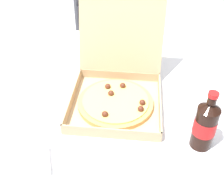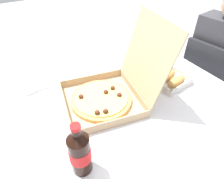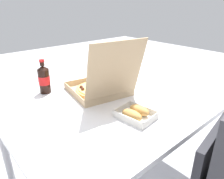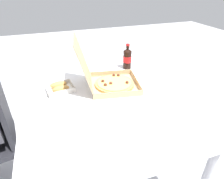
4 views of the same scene
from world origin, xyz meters
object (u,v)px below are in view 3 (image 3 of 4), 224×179
Objects in this scene: cola_bottle at (44,79)px; napkin_pile at (105,72)px; bread_side_box at (136,113)px; paper_menu at (94,141)px; pizza_box_open at (101,86)px.

cola_bottle is 0.56m from napkin_pile.
paper_menu is (0.28, 0.02, -0.02)m from bread_side_box.
cola_bottle is 1.07× the size of paper_menu.
napkin_pile is (-0.29, -0.31, -0.04)m from pizza_box_open.
bread_side_box is at bearing 62.55° from napkin_pile.
paper_menu is 0.92m from napkin_pile.
cola_bottle reaches higher than bread_side_box.
paper_menu is at bearing 3.14° from bread_side_box.
pizza_box_open is 0.36m from bread_side_box.
pizza_box_open reaches higher than napkin_pile.
paper_menu is at bearing 83.63° from cola_bottle.
pizza_box_open is at bearing 135.30° from cola_bottle.
cola_bottle is 2.04× the size of napkin_pile.
napkin_pile is at bearing -133.61° from pizza_box_open.
napkin_pile reaches higher than paper_menu.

